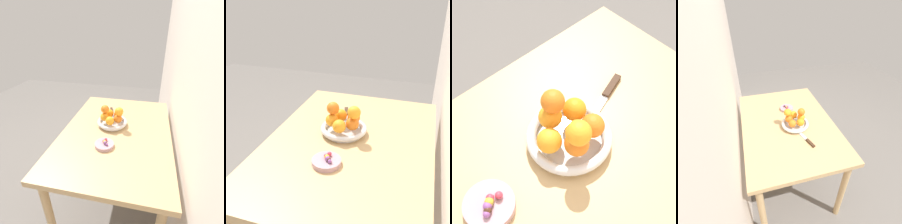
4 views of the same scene
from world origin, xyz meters
TOP-DOWN VIEW (x-y plane):
  - ground_plane at (0.00, 0.00)m, footprint 6.00×6.00m
  - wall_back at (0.00, 0.44)m, footprint 4.00×0.05m
  - dining_table at (0.00, 0.00)m, footprint 1.10×0.76m
  - fruit_bowl at (-0.06, -0.05)m, footprint 0.22×0.22m
  - candy_dish at (0.20, -0.04)m, footprint 0.12×0.12m
  - orange_0 at (-0.04, 0.00)m, footprint 0.06×0.06m
  - orange_1 at (-0.11, -0.01)m, footprint 0.06×0.06m
  - orange_2 at (-0.11, -0.08)m, footprint 0.06×0.06m
  - orange_3 at (-0.05, -0.10)m, footprint 0.06×0.06m
  - orange_4 at (-0.00, -0.05)m, footprint 0.06×0.06m
  - orange_5 at (-0.06, -0.10)m, footprint 0.06×0.06m
  - orange_6 at (-0.04, 0.01)m, footprint 0.06×0.06m
  - candy_ball_0 at (0.21, -0.03)m, footprint 0.02×0.02m
  - candy_ball_1 at (0.19, -0.05)m, footprint 0.02×0.02m
  - candy_ball_2 at (0.20, -0.04)m, footprint 0.02×0.02m
  - candy_ball_3 at (0.17, -0.04)m, footprint 0.02×0.02m
  - candy_ball_4 at (0.19, -0.04)m, footprint 0.02×0.02m
  - candy_ball_5 at (0.21, -0.02)m, footprint 0.02×0.02m
  - knife at (-0.23, -0.08)m, footprint 0.25×0.10m

SIDE VIEW (x-z plane):
  - ground_plane at x=0.00m, z-range 0.00..0.00m
  - dining_table at x=0.00m, z-range 0.28..1.02m
  - knife at x=-0.23m, z-range 0.74..0.75m
  - candy_dish at x=0.20m, z-range 0.74..0.76m
  - fruit_bowl at x=-0.06m, z-range 0.74..0.78m
  - candy_ball_5 at x=0.21m, z-range 0.76..0.78m
  - candy_ball_0 at x=0.21m, z-range 0.76..0.78m
  - candy_ball_3 at x=0.17m, z-range 0.76..0.78m
  - candy_ball_1 at x=0.19m, z-range 0.76..0.78m
  - candy_ball_2 at x=0.20m, z-range 0.76..0.78m
  - candy_ball_4 at x=0.19m, z-range 0.76..0.78m
  - orange_3 at x=-0.05m, z-range 0.78..0.84m
  - orange_1 at x=-0.11m, z-range 0.78..0.84m
  - orange_0 at x=-0.04m, z-range 0.78..0.84m
  - orange_2 at x=-0.11m, z-range 0.78..0.84m
  - orange_4 at x=0.00m, z-range 0.78..0.84m
  - orange_5 at x=-0.06m, z-range 0.84..0.90m
  - orange_6 at x=-0.04m, z-range 0.84..0.90m
  - wall_back at x=0.00m, z-range 0.00..2.50m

